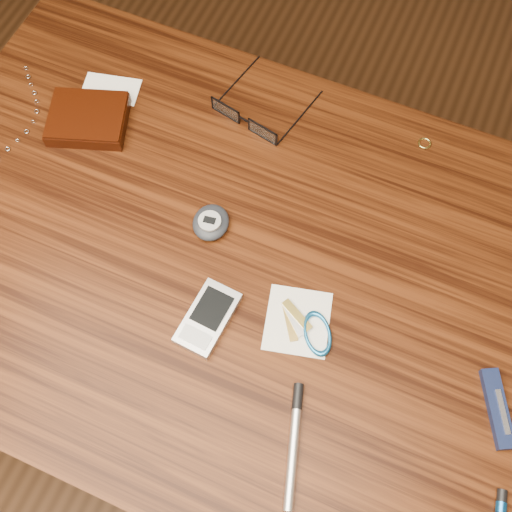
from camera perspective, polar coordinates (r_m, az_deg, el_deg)
The scene contains 10 objects.
ground at distance 1.61m, azimuth -1.37°, elevation -11.36°, with size 3.80×3.80×0.00m, color #472814.
desk at distance 0.99m, azimuth -2.18°, elevation -2.60°, with size 1.00×0.70×0.75m.
wallet_and_card at distance 1.04m, azimuth -14.68°, elevation 11.77°, with size 0.14×0.17×0.03m.
eyeglasses at distance 1.01m, azimuth -0.81°, elevation 12.15°, with size 0.15×0.15×0.03m.
gold_ring at distance 1.02m, azimuth 14.76°, elevation 9.67°, with size 0.02×0.02×0.00m, color #D9C85F.
pda_phone at distance 0.86m, azimuth -4.31°, elevation -5.52°, with size 0.06×0.10×0.02m.
pedometer at distance 0.91m, azimuth -4.04°, elevation 3.00°, with size 0.06×0.07×0.02m.
notepad_keys at distance 0.86m, azimuth 4.63°, elevation -6.35°, with size 0.12×0.11×0.01m.
pocket_knife at distance 0.88m, azimuth 20.67°, elevation -12.57°, with size 0.07×0.10×0.01m.
silver_pen at distance 0.82m, azimuth 3.44°, elevation -15.60°, with size 0.06×0.15×0.01m.
Camera 1 is at (0.18, -0.33, 1.57)m, focal length 45.00 mm.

